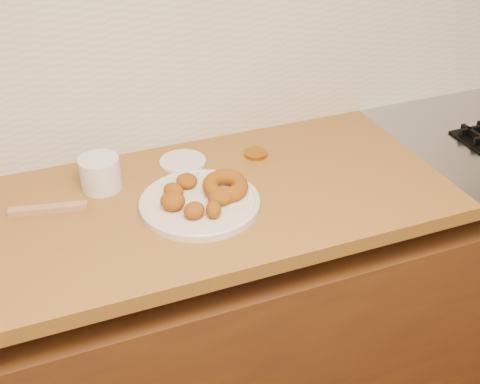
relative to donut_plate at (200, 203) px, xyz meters
name	(u,v)px	position (x,y,z in m)	size (l,w,h in m)	color
base_cabinet	(250,324)	(0.16, 0.04, -0.52)	(3.60, 0.60, 0.77)	#5B3411
backsplash	(211,39)	(0.16, 0.34, 0.29)	(3.60, 0.02, 0.60)	beige
donut_plate	(200,203)	(0.00, 0.00, 0.00)	(0.30, 0.30, 0.02)	silver
ring_donut	(225,186)	(0.07, 0.01, 0.03)	(0.12, 0.12, 0.04)	#924806
fried_dough_chunks	(191,198)	(-0.02, -0.01, 0.03)	(0.19, 0.21, 0.05)	#924806
plastic_tub	(100,173)	(-0.21, 0.18, 0.03)	(0.10, 0.10, 0.09)	silver
tub_lid	(183,161)	(0.02, 0.22, 0.00)	(0.13, 0.13, 0.01)	silver
brass_jar_lid	(256,154)	(0.23, 0.18, 0.00)	(0.07, 0.07, 0.01)	#A66815
wooden_utensil	(48,209)	(-0.36, 0.12, 0.00)	(0.19, 0.02, 0.01)	#AA7E57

